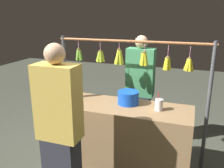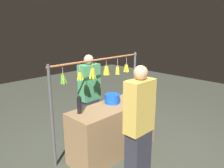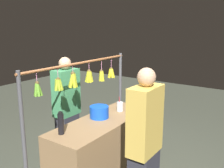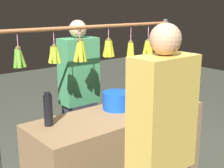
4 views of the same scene
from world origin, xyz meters
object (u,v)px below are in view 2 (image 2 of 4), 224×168
at_px(water_bottle, 79,105).
at_px(drink_cup, 130,95).
at_px(vendor_person, 90,98).
at_px(customer_person, 139,129).
at_px(blue_bucket, 112,99).

height_order(water_bottle, drink_cup, water_bottle).
relative_size(drink_cup, vendor_person, 0.13).
relative_size(water_bottle, vendor_person, 0.16).
relative_size(vendor_person, customer_person, 0.97).
bearing_deg(blue_bucket, drink_cup, 168.04).
xyz_separation_m(water_bottle, customer_person, (-0.25, 0.90, -0.15)).
relative_size(drink_cup, customer_person, 0.13).
relative_size(water_bottle, customer_person, 0.16).
bearing_deg(vendor_person, customer_person, 74.65).
bearing_deg(blue_bucket, vendor_person, -90.54).
distance_m(blue_bucket, vendor_person, 0.61).
bearing_deg(drink_cup, customer_person, 45.88).
height_order(water_bottle, blue_bucket, water_bottle).
distance_m(blue_bucket, drink_cup, 0.38).
relative_size(water_bottle, drink_cup, 1.25).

